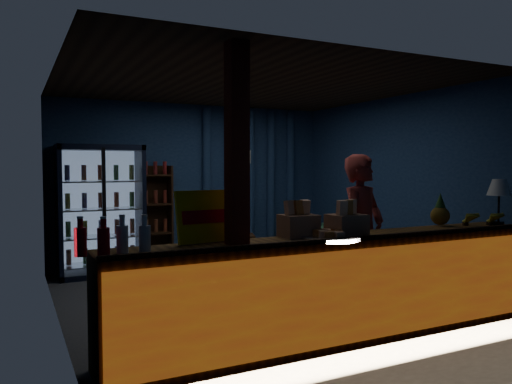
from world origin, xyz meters
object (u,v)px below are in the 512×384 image
green_chair (316,242)px  table_lamp (499,189)px  pastry_tray (331,236)px  shopkeeper (362,234)px

green_chair → table_lamp: size_ratio=1.35×
table_lamp → pastry_tray: bearing=-178.1°
table_lamp → shopkeeper: bearing=156.6°
green_chair → pastry_tray: pastry_tray is taller
shopkeeper → pastry_tray: bearing=-166.0°
shopkeeper → green_chair: size_ratio=2.54×
green_chair → pastry_tray: bearing=62.5°
shopkeeper → pastry_tray: shopkeeper is taller
shopkeeper → pastry_tray: 1.11m
green_chair → pastry_tray: 4.10m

